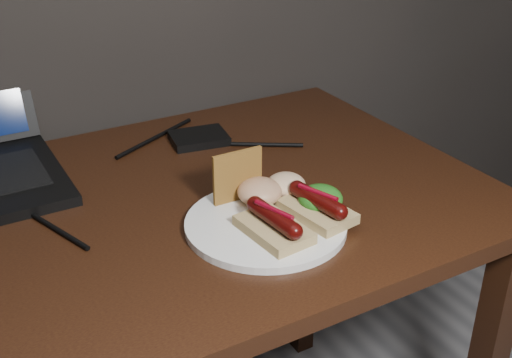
{
  "coord_description": "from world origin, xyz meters",
  "views": [
    {
      "loc": [
        -0.16,
        0.52,
        1.27
      ],
      "look_at": [
        0.27,
        1.27,
        0.82
      ],
      "focal_mm": 45.0,
      "sensor_mm": 36.0,
      "label": 1
    }
  ],
  "objects": [
    {
      "name": "plate",
      "position": [
        0.27,
        1.24,
        0.76
      ],
      "size": [
        0.28,
        0.28,
        0.01
      ],
      "primitive_type": "cylinder",
      "rotation": [
        0.0,
        0.0,
        -0.15
      ],
      "color": "white",
      "rests_on": "desk"
    },
    {
      "name": "desk",
      "position": [
        0.0,
        1.38,
        0.66
      ],
      "size": [
        1.4,
        0.7,
        0.75
      ],
      "color": "#321A0C",
      "rests_on": "ground"
    },
    {
      "name": "salad_greens",
      "position": [
        0.36,
        1.22,
        0.78
      ],
      "size": [
        0.07,
        0.07,
        0.04
      ],
      "primitive_type": "ellipsoid",
      "color": "#105113",
      "rests_on": "plate"
    },
    {
      "name": "salsa_mound",
      "position": [
        0.29,
        1.29,
        0.78
      ],
      "size": [
        0.07,
        0.07,
        0.04
      ],
      "primitive_type": "ellipsoid",
      "color": "maroon",
      "rests_on": "plate"
    },
    {
      "name": "hard_drive",
      "position": [
        0.32,
        1.58,
        0.76
      ],
      "size": [
        0.12,
        0.1,
        0.02
      ],
      "primitive_type": "cube",
      "rotation": [
        0.0,
        0.0,
        -0.16
      ],
      "color": "black",
      "rests_on": "desk"
    },
    {
      "name": "bread_sausage_center",
      "position": [
        0.26,
        1.2,
        0.78
      ],
      "size": [
        0.08,
        0.12,
        0.04
      ],
      "color": "tan",
      "rests_on": "plate"
    },
    {
      "name": "coleslaw_mound",
      "position": [
        0.34,
        1.29,
        0.78
      ],
      "size": [
        0.06,
        0.06,
        0.04
      ],
      "primitive_type": "ellipsoid",
      "color": "beige",
      "rests_on": "plate"
    },
    {
      "name": "desk_cables",
      "position": [
        0.04,
        1.49,
        0.75
      ],
      "size": [
        0.9,
        0.38,
        0.01
      ],
      "color": "black",
      "rests_on": "desk"
    },
    {
      "name": "bread_sausage_right",
      "position": [
        0.34,
        1.21,
        0.78
      ],
      "size": [
        0.09,
        0.12,
        0.04
      ],
      "color": "tan",
      "rests_on": "plate"
    },
    {
      "name": "crispbread",
      "position": [
        0.26,
        1.32,
        0.8
      ],
      "size": [
        0.08,
        0.01,
        0.08
      ],
      "primitive_type": "cube",
      "color": "#AC7E2F",
      "rests_on": "plate"
    }
  ]
}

